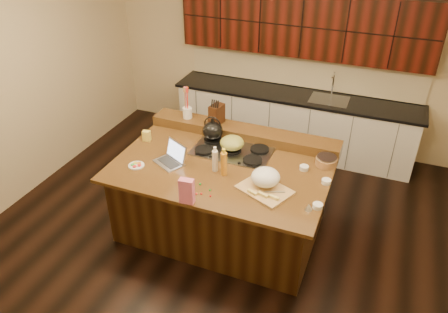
% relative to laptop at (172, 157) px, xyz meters
% --- Properties ---
extents(room, '(5.52, 5.02, 2.72)m').
position_rel_laptop_xyz_m(room, '(0.55, 0.16, 0.37)').
color(room, black).
rests_on(room, ground).
extents(island, '(2.40, 1.60, 0.92)m').
position_rel_laptop_xyz_m(island, '(0.55, 0.16, -0.52)').
color(island, black).
rests_on(island, ground).
extents(back_ledge, '(2.40, 0.30, 0.12)m').
position_rel_laptop_xyz_m(back_ledge, '(0.55, 0.86, -0.00)').
color(back_ledge, black).
rests_on(back_ledge, island).
extents(cooktop, '(0.92, 0.52, 0.05)m').
position_rel_laptop_xyz_m(cooktop, '(0.55, 0.46, -0.05)').
color(cooktop, gray).
rests_on(cooktop, island).
extents(back_counter, '(3.70, 0.66, 2.40)m').
position_rel_laptop_xyz_m(back_counter, '(0.85, 2.38, 0.00)').
color(back_counter, silver).
rests_on(back_counter, ground).
extents(kettle, '(0.31, 0.31, 0.22)m').
position_rel_laptop_xyz_m(kettle, '(0.25, 0.59, 0.10)').
color(kettle, black).
rests_on(kettle, cooktop).
extents(green_bowl, '(0.37, 0.37, 0.16)m').
position_rel_laptop_xyz_m(green_bowl, '(0.55, 0.46, 0.06)').
color(green_bowl, olive).
rests_on(green_bowl, cooktop).
extents(laptop, '(0.41, 0.38, 0.23)m').
position_rel_laptop_xyz_m(laptop, '(0.00, 0.00, 0.00)').
color(laptop, '#B7B7BC').
rests_on(laptop, island).
extents(oil_bottle, '(0.09, 0.09, 0.27)m').
position_rel_laptop_xyz_m(oil_bottle, '(0.64, -0.02, 0.07)').
color(oil_bottle, orange).
rests_on(oil_bottle, island).
extents(vinegar_bottle, '(0.08, 0.08, 0.25)m').
position_rel_laptop_xyz_m(vinegar_bottle, '(0.52, 0.02, 0.06)').
color(vinegar_bottle, silver).
rests_on(vinegar_bottle, island).
extents(wooden_tray, '(0.62, 0.55, 0.21)m').
position_rel_laptop_xyz_m(wooden_tray, '(1.12, -0.08, 0.03)').
color(wooden_tray, tan).
rests_on(wooden_tray, island).
extents(ramekin_a, '(0.11, 0.11, 0.04)m').
position_rel_laptop_xyz_m(ramekin_a, '(1.70, -0.21, -0.04)').
color(ramekin_a, white).
rests_on(ramekin_a, island).
extents(ramekin_b, '(0.12, 0.12, 0.04)m').
position_rel_laptop_xyz_m(ramekin_b, '(1.70, 0.23, -0.04)').
color(ramekin_b, white).
rests_on(ramekin_b, island).
extents(ramekin_c, '(0.12, 0.12, 0.04)m').
position_rel_laptop_xyz_m(ramekin_c, '(1.42, 0.40, -0.04)').
color(ramekin_c, white).
rests_on(ramekin_c, island).
extents(strainer_bowl, '(0.28, 0.28, 0.09)m').
position_rel_laptop_xyz_m(strainer_bowl, '(1.63, 0.59, -0.02)').
color(strainer_bowl, '#996B3F').
rests_on(strainer_bowl, island).
extents(kitchen_timer, '(0.10, 0.10, 0.07)m').
position_rel_laptop_xyz_m(kitchen_timer, '(1.62, -0.27, -0.03)').
color(kitchen_timer, silver).
rests_on(kitchen_timer, island).
extents(pink_bag, '(0.15, 0.09, 0.27)m').
position_rel_laptop_xyz_m(pink_bag, '(0.48, -0.60, 0.07)').
color(pink_bag, pink).
rests_on(pink_bag, island).
extents(candy_plate, '(0.18, 0.18, 0.01)m').
position_rel_laptop_xyz_m(candy_plate, '(-0.34, -0.23, -0.06)').
color(candy_plate, white).
rests_on(candy_plate, island).
extents(package_box, '(0.10, 0.08, 0.13)m').
position_rel_laptop_xyz_m(package_box, '(-0.52, 0.32, 0.00)').
color(package_box, '#E7D251').
rests_on(package_box, island).
extents(utensil_crock, '(0.13, 0.13, 0.14)m').
position_rel_laptop_xyz_m(utensil_crock, '(-0.22, 0.86, 0.13)').
color(utensil_crock, white).
rests_on(utensil_crock, back_ledge).
extents(knife_block, '(0.16, 0.22, 0.25)m').
position_rel_laptop_xyz_m(knife_block, '(0.19, 0.86, 0.18)').
color(knife_block, black).
rests_on(knife_block, back_ledge).
extents(gumdrop_0, '(0.02, 0.02, 0.02)m').
position_rel_laptop_xyz_m(gumdrop_0, '(0.51, -0.46, -0.05)').
color(gumdrop_0, red).
rests_on(gumdrop_0, island).
extents(gumdrop_1, '(0.02, 0.02, 0.02)m').
position_rel_laptop_xyz_m(gumdrop_1, '(0.62, -0.35, -0.05)').
color(gumdrop_1, '#198C26').
rests_on(gumdrop_1, island).
extents(gumdrop_2, '(0.02, 0.02, 0.02)m').
position_rel_laptop_xyz_m(gumdrop_2, '(0.42, -0.34, -0.05)').
color(gumdrop_2, red).
rests_on(gumdrop_2, island).
extents(gumdrop_3, '(0.02, 0.02, 0.02)m').
position_rel_laptop_xyz_m(gumdrop_3, '(0.42, -0.44, -0.05)').
color(gumdrop_3, '#198C26').
rests_on(gumdrop_3, island).
extents(gumdrop_4, '(0.02, 0.02, 0.02)m').
position_rel_laptop_xyz_m(gumdrop_4, '(0.42, -0.39, -0.05)').
color(gumdrop_4, red).
rests_on(gumdrop_4, island).
extents(gumdrop_5, '(0.02, 0.02, 0.02)m').
position_rel_laptop_xyz_m(gumdrop_5, '(0.48, -0.28, -0.05)').
color(gumdrop_5, '#198C26').
rests_on(gumdrop_5, island).
extents(gumdrop_6, '(0.02, 0.02, 0.02)m').
position_rel_laptop_xyz_m(gumdrop_6, '(0.66, -0.44, -0.05)').
color(gumdrop_6, red).
rests_on(gumdrop_6, island).
extents(gumdrop_7, '(0.02, 0.02, 0.02)m').
position_rel_laptop_xyz_m(gumdrop_7, '(0.40, -0.33, -0.05)').
color(gumdrop_7, '#198C26').
rests_on(gumdrop_7, island).
extents(gumdrop_8, '(0.02, 0.02, 0.02)m').
position_rel_laptop_xyz_m(gumdrop_8, '(0.56, -0.44, -0.05)').
color(gumdrop_8, red).
rests_on(gumdrop_8, island).
extents(gumdrop_9, '(0.02, 0.02, 0.02)m').
position_rel_laptop_xyz_m(gumdrop_9, '(0.48, -0.29, -0.05)').
color(gumdrop_9, '#198C26').
rests_on(gumdrop_9, island).
extents(gumdrop_10, '(0.02, 0.02, 0.02)m').
position_rel_laptop_xyz_m(gumdrop_10, '(0.34, -0.39, -0.05)').
color(gumdrop_10, red).
rests_on(gumdrop_10, island).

